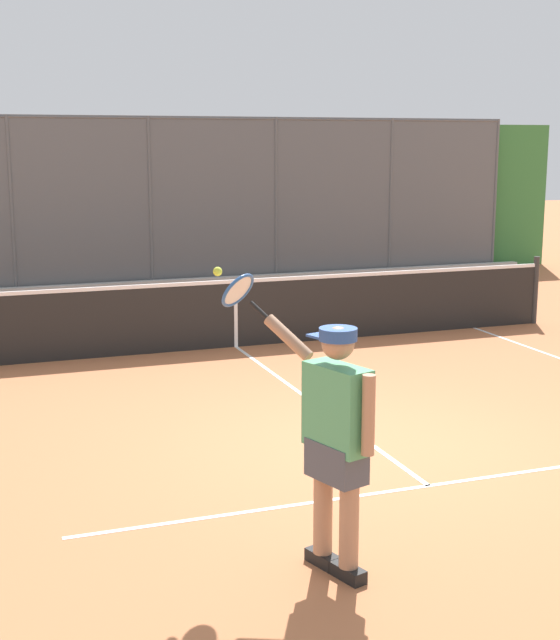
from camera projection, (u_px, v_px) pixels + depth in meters
name	position (u px, v px, depth m)	size (l,w,h in m)	color
ground_plane	(373.00, 446.00, 8.55)	(60.00, 60.00, 0.00)	#B76B42
court_line_markings	(443.00, 496.00, 7.33)	(7.80, 10.12, 0.01)	white
fence_backdrop	(144.00, 204.00, 18.20)	(18.73, 1.37, 3.34)	#565B60
tennis_net	(236.00, 312.00, 12.58)	(10.03, 0.09, 1.07)	#2D2D2D
tennis_player	(334.00, 430.00, 5.87)	(0.78, 1.27, 1.98)	black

